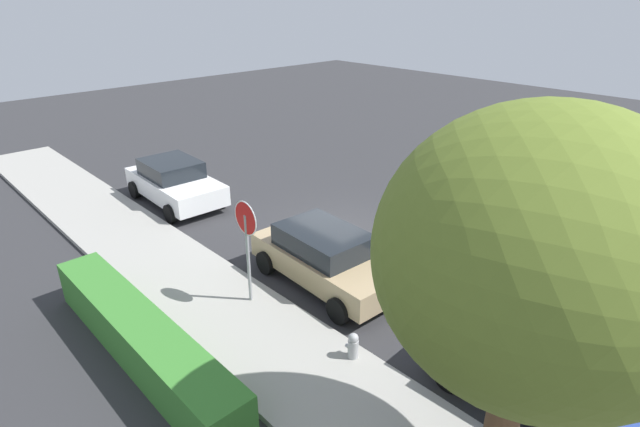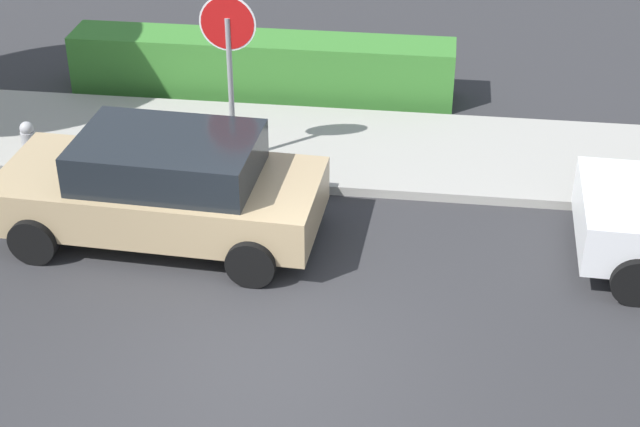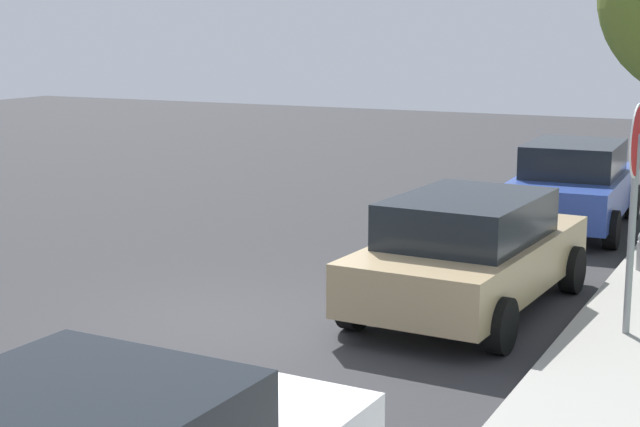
{
  "view_description": "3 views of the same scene",
  "coord_description": "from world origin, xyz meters",
  "views": [
    {
      "loc": [
        -9.87,
        10.28,
        7.03
      ],
      "look_at": [
        -0.29,
        1.2,
        1.1
      ],
      "focal_mm": 28.0,
      "sensor_mm": 36.0,
      "label": 1
    },
    {
      "loc": [
        1.69,
        -8.47,
        7.2
      ],
      "look_at": [
        0.49,
        0.85,
        1.49
      ],
      "focal_mm": 55.0,
      "sensor_mm": 36.0,
      "label": 2
    },
    {
      "loc": [
        9.75,
        6.16,
        3.54
      ],
      "look_at": [
        -1.47,
        0.51,
        1.15
      ],
      "focal_mm": 55.0,
      "sensor_mm": 36.0,
      "label": 3
    }
  ],
  "objects": [
    {
      "name": "ground_plane",
      "position": [
        0.0,
        0.0,
        0.0
      ],
      "size": [
        60.0,
        60.0,
        0.0
      ],
      "primitive_type": "plane",
      "color": "#2D2D30"
    },
    {
      "name": "fire_hydrant",
      "position": [
        -4.43,
        4.19,
        0.36
      ],
      "size": [
        0.3,
        0.22,
        0.72
      ],
      "color": "#A5A5A8",
      "rests_on": "ground_plane"
    },
    {
      "name": "parked_car_white",
      "position": [
        5.79,
        2.59,
        0.78
      ],
      "size": [
        4.29,
        2.24,
        1.54
      ],
      "color": "white",
      "rests_on": "ground_plane"
    },
    {
      "name": "sidewalk_curb",
      "position": [
        0.0,
        5.16,
        0.07
      ],
      "size": [
        32.0,
        2.68,
        0.14
      ],
      "primitive_type": "cube",
      "color": "#9E9B93",
      "rests_on": "ground_plane"
    },
    {
      "name": "front_yard_hedge",
      "position": [
        -1.37,
        7.26,
        0.52
      ],
      "size": [
        6.7,
        0.94,
        1.03
      ],
      "color": "#387A2D",
      "rests_on": "ground_plane"
    },
    {
      "name": "parked_car_tan",
      "position": [
        -1.82,
        2.45,
        0.77
      ],
      "size": [
        4.34,
        2.21,
        1.49
      ],
      "color": "tan",
      "rests_on": "ground_plane"
    },
    {
      "name": "parked_car_blue",
      "position": [
        -7.61,
        2.45,
        0.78
      ],
      "size": [
        4.28,
        2.15,
        1.54
      ],
      "color": "#2D479E",
      "rests_on": "ground_plane"
    },
    {
      "name": "stop_sign",
      "position": [
        -1.3,
        4.47,
        1.89
      ],
      "size": [
        0.83,
        0.08,
        2.73
      ],
      "color": "gray",
      "rests_on": "ground_plane"
    },
    {
      "name": "street_tree_near_corner",
      "position": [
        -7.85,
        4.72,
        4.07
      ],
      "size": [
        4.06,
        4.06,
        5.97
      ],
      "color": "#513823",
      "rests_on": "ground_plane"
    }
  ]
}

